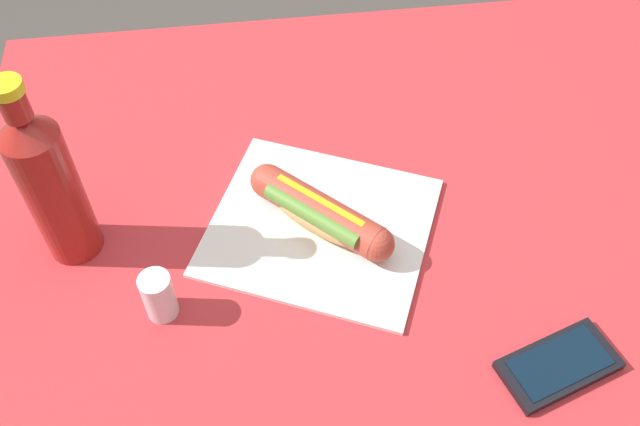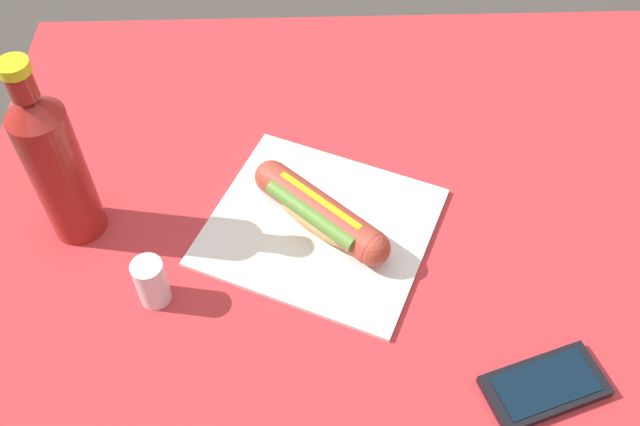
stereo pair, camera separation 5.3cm
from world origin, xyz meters
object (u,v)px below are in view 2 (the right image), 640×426
Objects in this scene: hot_dog at (319,212)px; salt_shaker at (151,282)px; cell_phone at (545,386)px; soda_bottle at (56,164)px.

salt_shaker is (0.19, 0.09, 0.00)m from hot_dog.
salt_shaker is at bearing -16.69° from cell_phone.
hot_dog is 2.52× the size of salt_shaker.
hot_dog is 1.15× the size of cell_phone.
hot_dog is at bearing -153.82° from salt_shaker.
cell_phone is at bearing 155.92° from soda_bottle.
cell_phone is 0.59m from soda_bottle.
salt_shaker reaches higher than hot_dog.
soda_bottle is (0.30, -0.01, 0.08)m from hot_dog.
soda_bottle is at bearing -45.99° from salt_shaker.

